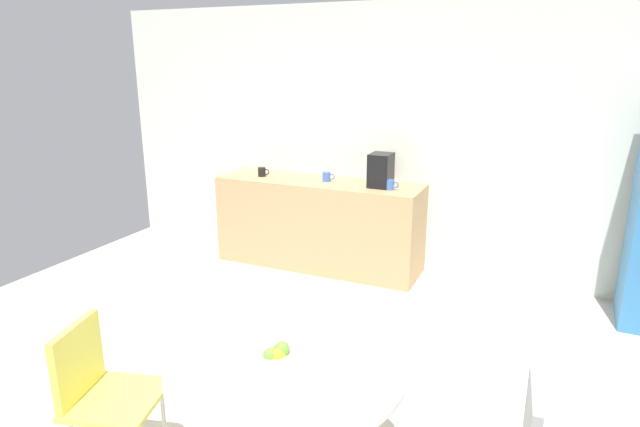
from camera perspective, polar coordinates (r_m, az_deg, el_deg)
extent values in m
cube|color=silver|center=(5.50, 6.15, 7.79)|extent=(6.00, 0.10, 2.60)
cube|color=tan|center=(5.54, -0.12, -1.07)|extent=(2.09, 0.60, 0.90)
cylinder|color=white|center=(2.61, -3.49, -15.76)|extent=(1.11, 1.11, 0.03)
cylinder|color=silver|center=(3.22, -16.10, -20.21)|extent=(0.02, 0.02, 0.42)
cylinder|color=silver|center=(3.35, -21.27, -19.13)|extent=(0.02, 0.02, 0.42)
cube|color=#D8CC4C|center=(3.04, -20.56, -17.82)|extent=(0.51, 0.51, 0.03)
cube|color=#D8CC4C|center=(3.03, -24.17, -13.90)|extent=(0.14, 0.38, 0.38)
cylinder|color=silver|center=(2.55, -4.29, -15.21)|extent=(0.20, 0.20, 0.07)
sphere|color=#66B233|center=(2.54, -4.43, -14.35)|extent=(0.07, 0.07, 0.07)
sphere|color=#66B233|center=(2.52, -5.24, -14.63)|extent=(0.07, 0.07, 0.07)
sphere|color=yellow|center=(2.52, -4.45, -14.63)|extent=(0.07, 0.07, 0.07)
sphere|color=orange|center=(2.57, -4.03, -14.00)|extent=(0.07, 0.07, 0.07)
sphere|color=#66B233|center=(2.53, -4.01, -14.01)|extent=(0.07, 0.07, 0.07)
cylinder|color=#3F66BF|center=(5.08, 7.32, 3.02)|extent=(0.08, 0.08, 0.09)
torus|color=#3F66BF|center=(5.06, 7.95, 3.01)|extent=(0.06, 0.01, 0.06)
cylinder|color=#3F66BF|center=(5.39, 0.68, 3.90)|extent=(0.08, 0.08, 0.09)
torus|color=#3F66BF|center=(5.36, 1.25, 3.89)|extent=(0.06, 0.01, 0.06)
cylinder|color=black|center=(5.65, -6.15, 4.38)|extent=(0.08, 0.08, 0.09)
torus|color=black|center=(5.62, -5.64, 4.38)|extent=(0.06, 0.01, 0.06)
cube|color=black|center=(5.17, 6.42, 4.55)|extent=(0.20, 0.24, 0.32)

